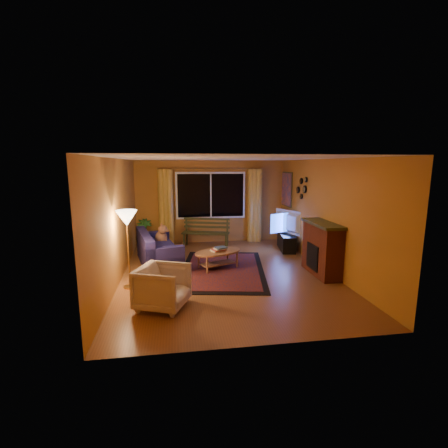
{
  "coord_description": "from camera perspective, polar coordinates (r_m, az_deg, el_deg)",
  "views": [
    {
      "loc": [
        -1.09,
        -6.83,
        2.38
      ],
      "look_at": [
        0.0,
        0.3,
        1.05
      ],
      "focal_mm": 26.0,
      "sensor_mm": 36.0,
      "label": 1
    }
  ],
  "objects": [
    {
      "name": "floor",
      "position": [
        7.32,
        0.36,
        -8.61
      ],
      "size": [
        4.5,
        6.0,
        0.02
      ],
      "primitive_type": "cube",
      "color": "brown",
      "rests_on": "ground"
    },
    {
      "name": "ceiling",
      "position": [
        6.92,
        0.38,
        11.52
      ],
      "size": [
        4.5,
        6.0,
        0.02
      ],
      "primitive_type": "cube",
      "color": "white",
      "rests_on": "ground"
    },
    {
      "name": "wall_back",
      "position": [
        9.97,
        -2.36,
        3.92
      ],
      "size": [
        4.5,
        0.02,
        2.5
      ],
      "primitive_type": "cube",
      "color": "#BE782C",
      "rests_on": "ground"
    },
    {
      "name": "wall_left",
      "position": [
        7.02,
        -18.16,
        0.66
      ],
      "size": [
        0.02,
        6.0,
        2.5
      ],
      "primitive_type": "cube",
      "color": "#BE782C",
      "rests_on": "ground"
    },
    {
      "name": "wall_right",
      "position": [
        7.69,
        17.24,
        1.53
      ],
      "size": [
        0.02,
        6.0,
        2.5
      ],
      "primitive_type": "cube",
      "color": "#BE782C",
      "rests_on": "ground"
    },
    {
      "name": "window",
      "position": [
        9.88,
        -2.33,
        5.03
      ],
      "size": [
        2.0,
        0.02,
        1.3
      ],
      "primitive_type": "cube",
      "color": "black",
      "rests_on": "wall_back"
    },
    {
      "name": "curtain_rod",
      "position": [
        9.8,
        -2.34,
        9.67
      ],
      "size": [
        3.2,
        0.03,
        0.03
      ],
      "primitive_type": "cylinder",
      "rotation": [
        0.0,
        1.57,
        0.0
      ],
      "color": "#BF8C3F",
      "rests_on": "wall_back"
    },
    {
      "name": "curtain_left",
      "position": [
        9.8,
        -10.15,
        2.88
      ],
      "size": [
        0.36,
        0.36,
        2.24
      ],
      "primitive_type": "cylinder",
      "color": "gold",
      "rests_on": "ground"
    },
    {
      "name": "curtain_right",
      "position": [
        10.09,
        5.37,
        3.22
      ],
      "size": [
        0.36,
        0.36,
        2.24
      ],
      "primitive_type": "cylinder",
      "color": "gold",
      "rests_on": "ground"
    },
    {
      "name": "bench",
      "position": [
        9.52,
        -3.22,
        -2.79
      ],
      "size": [
        1.43,
        0.77,
        0.41
      ],
      "primitive_type": "cube",
      "rotation": [
        0.0,
        0.0,
        -0.29
      ],
      "color": "#343617",
      "rests_on": "ground"
    },
    {
      "name": "potted_plant",
      "position": [
        9.83,
        -13.83,
        -1.49
      ],
      "size": [
        0.53,
        0.53,
        0.8
      ],
      "primitive_type": "imported",
      "rotation": [
        0.0,
        0.0,
        0.2
      ],
      "color": "#235B1E",
      "rests_on": "ground"
    },
    {
      "name": "sofa",
      "position": [
        7.99,
        -11.41,
        -4.18
      ],
      "size": [
        1.21,
        2.07,
        0.78
      ],
      "primitive_type": "cube",
      "rotation": [
        0.0,
        0.0,
        0.21
      ],
      "color": "#1A1648",
      "rests_on": "ground"
    },
    {
      "name": "dog",
      "position": [
        8.35,
        -11.0,
        -1.68
      ],
      "size": [
        0.43,
        0.54,
        0.53
      ],
      "primitive_type": null,
      "rotation": [
        0.0,
        0.0,
        -0.15
      ],
      "color": "#905A40",
      "rests_on": "sofa"
    },
    {
      "name": "armchair",
      "position": [
        5.6,
        -10.72,
        -10.49
      ],
      "size": [
        0.96,
        0.99,
        0.79
      ],
      "primitive_type": "imported",
      "rotation": [
        0.0,
        0.0,
        1.18
      ],
      "color": "beige",
      "rests_on": "ground"
    },
    {
      "name": "floor_lamp",
      "position": [
        6.52,
        -16.48,
        -4.33
      ],
      "size": [
        0.28,
        0.28,
        1.53
      ],
      "primitive_type": "cylinder",
      "rotation": [
        0.0,
        0.0,
        -0.09
      ],
      "color": "#BF8C3F",
      "rests_on": "ground"
    },
    {
      "name": "rug",
      "position": [
        7.5,
        -0.26,
        -7.98
      ],
      "size": [
        2.35,
        3.23,
        0.02
      ],
      "primitive_type": "cube",
      "rotation": [
        0.0,
        0.0,
        -0.17
      ],
      "color": "maroon",
      "rests_on": "ground"
    },
    {
      "name": "coffee_table",
      "position": [
        7.54,
        -1.08,
        -6.3
      ],
      "size": [
        1.5,
        1.5,
        0.42
      ],
      "primitive_type": "cylinder",
      "rotation": [
        0.0,
        0.0,
        0.4
      ],
      "color": "#A26D4A",
      "rests_on": "ground"
    },
    {
      "name": "tv_console",
      "position": [
        9.35,
        10.88,
        -3.09
      ],
      "size": [
        0.53,
        1.12,
        0.45
      ],
      "primitive_type": "cube",
      "rotation": [
        0.0,
        0.0,
        -0.17
      ],
      "color": "black",
      "rests_on": "ground"
    },
    {
      "name": "television",
      "position": [
        9.23,
        11.0,
        0.27
      ],
      "size": [
        0.59,
        1.12,
        0.66
      ],
      "primitive_type": "imported",
      "rotation": [
        0.0,
        0.0,
        1.97
      ],
      "color": "black",
      "rests_on": "tv_console"
    },
    {
      "name": "fireplace",
      "position": [
        7.39,
        16.82,
        -4.35
      ],
      "size": [
        0.4,
        1.2,
        1.1
      ],
      "primitive_type": "cube",
      "color": "maroon",
      "rests_on": "ground"
    },
    {
      "name": "mirror_cluster",
      "position": [
        8.8,
        13.45,
        6.38
      ],
      "size": [
        0.06,
        0.6,
        0.56
      ],
      "primitive_type": null,
      "color": "black",
      "rests_on": "wall_right"
    },
    {
      "name": "painting",
      "position": [
        9.88,
        10.96,
        6.01
      ],
      "size": [
        0.04,
        0.76,
        0.96
      ],
      "primitive_type": "cube",
      "color": "orange",
      "rests_on": "wall_right"
    }
  ]
}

